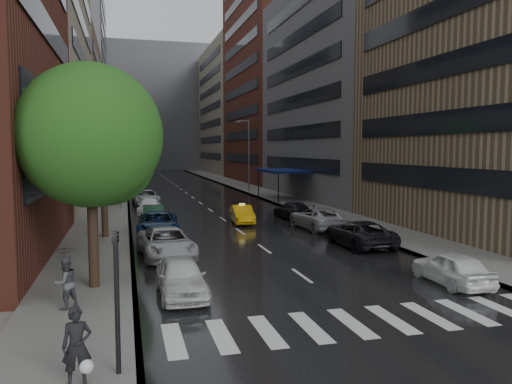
# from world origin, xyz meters

# --- Properties ---
(ground) EXTENTS (220.00, 220.00, 0.00)m
(ground) POSITION_xyz_m (0.00, 0.00, 0.00)
(ground) COLOR gray
(ground) RESTS_ON ground
(road) EXTENTS (14.00, 140.00, 0.01)m
(road) POSITION_xyz_m (0.00, 50.00, 0.01)
(road) COLOR black
(road) RESTS_ON ground
(sidewalk_left) EXTENTS (4.00, 140.00, 0.15)m
(sidewalk_left) POSITION_xyz_m (-9.00, 50.00, 0.07)
(sidewalk_left) COLOR gray
(sidewalk_left) RESTS_ON ground
(sidewalk_right) EXTENTS (4.00, 140.00, 0.15)m
(sidewalk_right) POSITION_xyz_m (9.00, 50.00, 0.07)
(sidewalk_right) COLOR gray
(sidewalk_right) RESTS_ON ground
(crosswalk) EXTENTS (13.15, 2.80, 0.01)m
(crosswalk) POSITION_xyz_m (0.20, -2.00, 0.01)
(crosswalk) COLOR silver
(crosswalk) RESTS_ON ground
(buildings_left) EXTENTS (8.00, 108.00, 38.00)m
(buildings_left) POSITION_xyz_m (-15.00, 58.79, 15.99)
(buildings_left) COLOR maroon
(buildings_left) RESTS_ON ground
(buildings_right) EXTENTS (8.05, 109.10, 36.00)m
(buildings_right) POSITION_xyz_m (15.00, 56.70, 15.03)
(buildings_right) COLOR #937A5B
(buildings_right) RESTS_ON ground
(building_far) EXTENTS (40.00, 14.00, 32.00)m
(building_far) POSITION_xyz_m (0.00, 118.00, 16.00)
(building_far) COLOR slate
(building_far) RESTS_ON ground
(tree_near) EXTENTS (5.50, 5.50, 8.77)m
(tree_near) POSITION_xyz_m (-8.60, 3.97, 6.00)
(tree_near) COLOR #382619
(tree_near) RESTS_ON ground
(tree_mid) EXTENTS (5.68, 5.68, 9.05)m
(tree_mid) POSITION_xyz_m (-8.60, 15.36, 6.19)
(tree_mid) COLOR #382619
(tree_mid) RESTS_ON ground
(tree_far) EXTENTS (5.57, 5.57, 8.88)m
(tree_far) POSITION_xyz_m (-8.60, 34.03, 6.08)
(tree_far) COLOR #382619
(tree_far) RESTS_ON ground
(taxi) EXTENTS (1.72, 4.15, 1.34)m
(taxi) POSITION_xyz_m (0.95, 19.53, 0.67)
(taxi) COLOR #DA9D0B
(taxi) RESTS_ON ground
(parked_cars_left) EXTENTS (2.89, 36.41, 1.51)m
(parked_cars_left) POSITION_xyz_m (-5.40, 18.31, 0.73)
(parked_cars_left) COLOR silver
(parked_cars_left) RESTS_ON ground
(parked_cars_right) EXTENTS (2.86, 24.23, 1.50)m
(parked_cars_right) POSITION_xyz_m (5.40, 12.40, 0.72)
(parked_cars_right) COLOR white
(parked_cars_right) RESTS_ON ground
(ped_bag_walker) EXTENTS (0.70, 0.49, 1.81)m
(ped_bag_walker) POSITION_xyz_m (-8.48, -4.49, 1.03)
(ped_bag_walker) COLOR black
(ped_bag_walker) RESTS_ON sidewalk_left
(ped_black_umbrella) EXTENTS (1.10, 1.06, 2.09)m
(ped_black_umbrella) POSITION_xyz_m (-9.37, 1.35, 1.38)
(ped_black_umbrella) COLOR #48484D
(ped_black_umbrella) RESTS_ON sidewalk_left
(traffic_light) EXTENTS (0.18, 0.15, 3.45)m
(traffic_light) POSITION_xyz_m (-7.60, -4.11, 2.23)
(traffic_light) COLOR black
(traffic_light) RESTS_ON sidewalk_left
(street_lamp_left) EXTENTS (1.74, 0.22, 9.00)m
(street_lamp_left) POSITION_xyz_m (-7.72, 30.00, 4.89)
(street_lamp_left) COLOR gray
(street_lamp_left) RESTS_ON sidewalk_left
(street_lamp_right) EXTENTS (1.74, 0.22, 9.00)m
(street_lamp_right) POSITION_xyz_m (7.72, 45.00, 4.89)
(street_lamp_right) COLOR gray
(street_lamp_right) RESTS_ON sidewalk_right
(awning) EXTENTS (4.00, 8.00, 3.12)m
(awning) POSITION_xyz_m (8.98, 35.00, 3.13)
(awning) COLOR navy
(awning) RESTS_ON sidewalk_right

